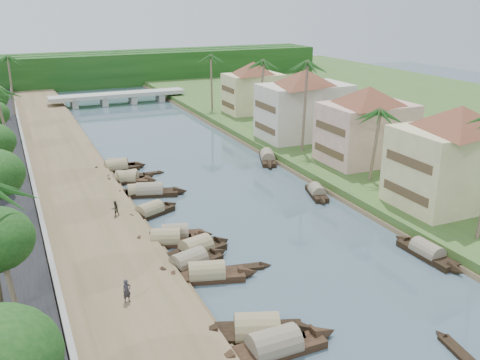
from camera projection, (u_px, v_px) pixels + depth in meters
name	position (u px, v px, depth m)	size (l,w,h in m)	color
ground	(278.00, 237.00, 50.33)	(220.00, 220.00, 0.00)	#3D515C
left_bank	(74.00, 190.00, 61.35)	(10.00, 180.00, 0.80)	brown
right_bank	(332.00, 154.00, 74.71)	(16.00, 180.00, 1.20)	#325522
retaining_wall	(34.00, 188.00, 59.43)	(0.40, 180.00, 1.10)	slate
treeline	(95.00, 69.00, 135.48)	(120.00, 14.00, 8.00)	#10350E
bridge	(118.00, 96.00, 112.01)	(28.00, 4.00, 2.40)	#9C9D93
building_near	(456.00, 155.00, 53.81)	(14.85, 14.85, 10.20)	beige
building_mid	(367.00, 124.00, 68.11)	(14.11, 14.11, 9.70)	beige
building_far	(304.00, 103.00, 79.75)	(15.59, 15.59, 10.20)	beige
building_distant	(253.00, 87.00, 97.58)	(12.62, 12.62, 9.20)	beige
sampan_0	(274.00, 347.00, 33.85)	(9.53, 2.27, 2.46)	black
sampan_1	(257.00, 331.00, 35.45)	(8.90, 4.93, 2.56)	black
sampan_2	(207.00, 275.00, 42.70)	(8.61, 3.92, 2.23)	black
sampan_3	(189.00, 263.00, 44.52)	(8.42, 4.09, 2.23)	black
sampan_4	(166.00, 240.00, 48.72)	(7.92, 4.18, 2.22)	black
sampan_5	(196.00, 250.00, 46.88)	(7.71, 3.82, 2.37)	black
sampan_6	(175.00, 235.00, 49.75)	(7.44, 3.73, 2.18)	black
sampan_7	(150.00, 212.00, 55.13)	(7.55, 4.49, 2.04)	black
sampan_8	(138.00, 193.00, 60.63)	(6.58, 2.56, 2.02)	black
sampan_9	(150.00, 192.00, 60.78)	(8.92, 4.13, 2.22)	black
sampan_10	(127.00, 179.00, 65.09)	(7.47, 4.91, 2.11)	black
sampan_11	(127.00, 179.00, 65.17)	(7.44, 2.46, 2.12)	black
sampan_12	(117.00, 165.00, 70.58)	(7.81, 3.63, 1.89)	black
sampan_13	(116.00, 168.00, 69.38)	(8.10, 2.00, 2.21)	black
sampan_14	(427.00, 253.00, 46.36)	(1.91, 8.28, 2.02)	black
sampan_15	(317.00, 193.00, 60.64)	(3.23, 6.89, 1.87)	black
sampan_16	(268.00, 158.00, 73.63)	(4.89, 9.08, 2.22)	black
canoe_0	(464.00, 357.00, 33.45)	(1.66, 6.01, 0.79)	black
canoe_1	(239.00, 269.00, 44.28)	(5.76, 1.90, 0.92)	black
canoe_2	(146.00, 174.00, 67.84)	(4.92, 0.77, 0.71)	black
palm_1	(376.00, 113.00, 59.78)	(3.20, 3.20, 9.69)	#76644F
palm_2	(306.00, 65.00, 70.29)	(3.20, 3.20, 13.66)	#76644F
palm_3	(259.00, 63.00, 85.13)	(3.20, 3.20, 12.08)	#76644F
palm_6	(2.00, 90.00, 64.76)	(3.20, 3.20, 11.15)	#76644F
palm_7	(211.00, 57.00, 98.45)	(3.20, 3.20, 11.51)	#76644F
palm_8	(7.00, 58.00, 92.32)	(3.20, 3.20, 11.75)	#76644F
tree_6	(323.00, 97.00, 84.12)	(4.01, 4.01, 7.08)	brown
person_near	(127.00, 291.00, 37.92)	(0.64, 0.42, 1.76)	#2A272F
person_far	(115.00, 208.00, 52.93)	(0.77, 0.60, 1.58)	#373426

